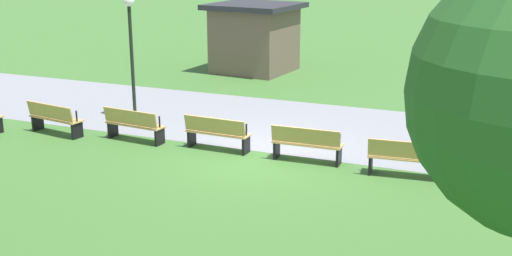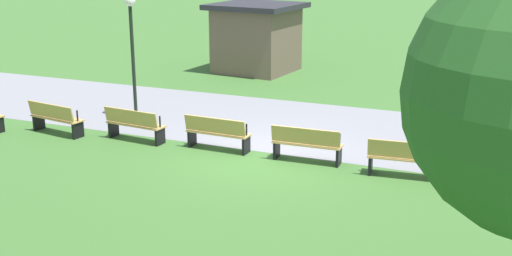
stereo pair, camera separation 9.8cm
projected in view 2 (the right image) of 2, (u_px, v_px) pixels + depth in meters
ground_plane at (262, 155)px, 15.36m from camera, size 120.00×120.00×0.00m
path_paving at (299, 125)px, 17.88m from camera, size 30.70×5.24×0.01m
bench_1 at (55, 118)px, 16.91m from camera, size 1.71×0.72×0.89m
bench_2 at (134, 124)px, 16.31m from camera, size 1.69×0.62×0.89m
bench_3 at (217, 133)px, 15.58m from camera, size 1.67×0.52×0.89m
bench_4 at (307, 144)px, 14.72m from camera, size 1.67×0.52×0.89m
bench_5 at (406, 158)px, 13.74m from camera, size 1.69×0.62×0.89m
lamp_post at (132, 33)px, 17.78m from camera, size 0.32×0.32×3.61m
kiosk at (257, 37)px, 25.07m from camera, size 3.61×3.58×2.72m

